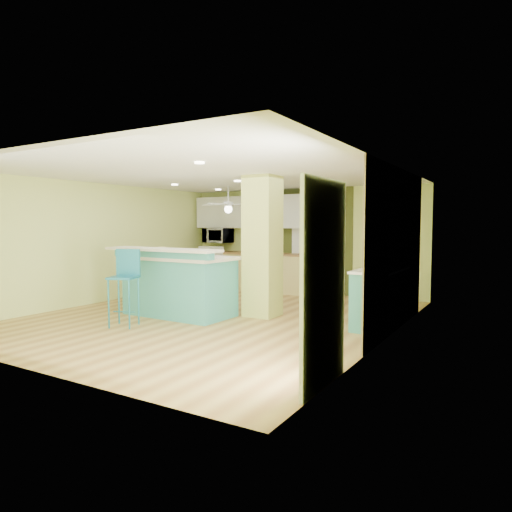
{
  "coord_description": "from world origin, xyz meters",
  "views": [
    {
      "loc": [
        4.69,
        -6.54,
        1.65
      ],
      "look_at": [
        0.57,
        0.4,
        1.08
      ],
      "focal_mm": 32.0,
      "sensor_mm": 36.0,
      "label": 1
    }
  ],
  "objects_px": {
    "bar_stool": "(126,275)",
    "side_counter": "(380,297)",
    "peninsula": "(179,284)",
    "fruit_bowl": "(253,251)",
    "canister": "(162,251)"
  },
  "relations": [
    {
      "from": "bar_stool",
      "to": "side_counter",
      "type": "relative_size",
      "value": 0.86
    },
    {
      "from": "peninsula",
      "to": "fruit_bowl",
      "type": "height_order",
      "value": "peninsula"
    },
    {
      "from": "canister",
      "to": "side_counter",
      "type": "bearing_deg",
      "value": 16.79
    },
    {
      "from": "bar_stool",
      "to": "canister",
      "type": "bearing_deg",
      "value": 73.91
    },
    {
      "from": "fruit_bowl",
      "to": "canister",
      "type": "bearing_deg",
      "value": -86.96
    },
    {
      "from": "fruit_bowl",
      "to": "canister",
      "type": "relative_size",
      "value": 2.09
    },
    {
      "from": "peninsula",
      "to": "fruit_bowl",
      "type": "distance_m",
      "value": 3.41
    },
    {
      "from": "side_counter",
      "to": "peninsula",
      "type": "bearing_deg",
      "value": -163.8
    },
    {
      "from": "side_counter",
      "to": "canister",
      "type": "relative_size",
      "value": 8.71
    },
    {
      "from": "fruit_bowl",
      "to": "side_counter",
      "type": "bearing_deg",
      "value": -31.76
    },
    {
      "from": "peninsula",
      "to": "bar_stool",
      "type": "relative_size",
      "value": 1.87
    },
    {
      "from": "peninsula",
      "to": "bar_stool",
      "type": "xyz_separation_m",
      "value": [
        -0.2,
        -1.08,
        0.26
      ]
    },
    {
      "from": "peninsula",
      "to": "fruit_bowl",
      "type": "relative_size",
      "value": 6.69
    },
    {
      "from": "side_counter",
      "to": "canister",
      "type": "distance_m",
      "value": 3.87
    },
    {
      "from": "peninsula",
      "to": "canister",
      "type": "distance_m",
      "value": 0.66
    }
  ]
}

